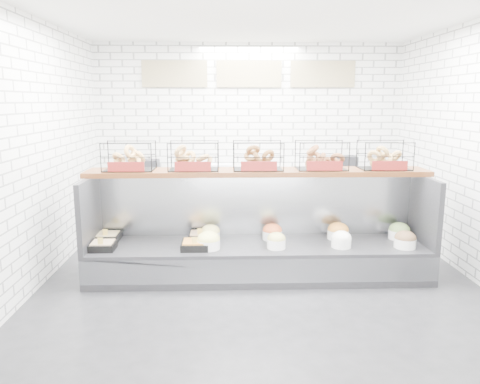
{
  "coord_description": "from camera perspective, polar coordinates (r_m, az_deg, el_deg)",
  "views": [
    {
      "loc": [
        -0.39,
        -5.05,
        2.07
      ],
      "look_at": [
        -0.22,
        0.45,
        1.0
      ],
      "focal_mm": 35.0,
      "sensor_mm": 36.0,
      "label": 1
    }
  ],
  "objects": [
    {
      "name": "ground",
      "position": [
        5.47,
        2.46,
        -11.24
      ],
      "size": [
        5.5,
        5.5,
        0.0
      ],
      "primitive_type": "plane",
      "color": "black",
      "rests_on": "ground"
    },
    {
      "name": "bagel_shelf",
      "position": [
        5.62,
        2.2,
        3.98
      ],
      "size": [
        4.1,
        0.5,
        0.4
      ],
      "color": "#42200E",
      "rests_on": "display_case"
    },
    {
      "name": "display_case",
      "position": [
        5.68,
        2.4,
        -6.86
      ],
      "size": [
        4.0,
        0.9,
        1.2
      ],
      "color": "black",
      "rests_on": "ground"
    },
    {
      "name": "prep_counter",
      "position": [
        7.66,
        1.12,
        -1.05
      ],
      "size": [
        4.0,
        0.6,
        1.2
      ],
      "color": "#93969B",
      "rests_on": "ground"
    },
    {
      "name": "room_shell",
      "position": [
        5.66,
        2.18,
        10.89
      ],
      "size": [
        5.02,
        5.51,
        3.01
      ],
      "color": "white",
      "rests_on": "ground"
    }
  ]
}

